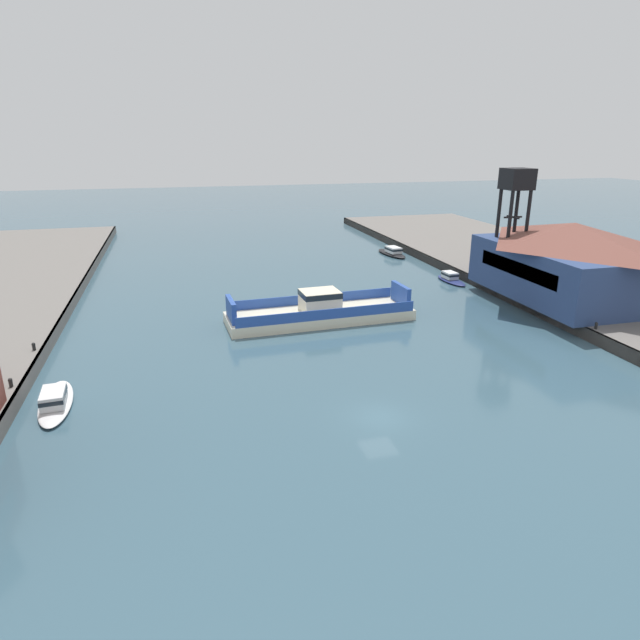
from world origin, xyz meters
name	(u,v)px	position (x,y,z in m)	size (l,w,h in m)	color
ground_plane	(379,417)	(0.00, 0.00, 0.00)	(400.00, 400.00, 0.00)	#385666
quay_right	(620,296)	(39.22, 20.00, 0.64)	(28.00, 140.00, 1.27)	slate
chain_ferry	(320,311)	(1.47, 22.14, 1.05)	(20.61, 6.95, 3.42)	beige
moored_boat_near_left	(392,252)	(22.46, 52.78, 0.55)	(3.52, 8.61, 1.49)	black
moored_boat_near_right	(55,400)	(-22.84, 7.76, 0.56)	(2.87, 8.24, 1.48)	white
moored_boat_mid_left	(451,278)	(23.53, 33.90, 0.49)	(2.49, 6.46, 1.32)	navy
warehouse_shed	(570,260)	(31.14, 20.00, 5.59)	(14.16, 20.48, 8.63)	navy
crane_tower	(515,195)	(27.28, 26.45, 12.44)	(3.20, 3.20, 14.38)	black
bollard_left_aft	(10,382)	(-26.07, 9.46, 1.67)	(0.32, 0.32, 0.71)	black
bollard_right_aft	(596,325)	(26.07, 9.04, 1.67)	(0.32, 0.32, 0.71)	black
bollard_left_far	(34,346)	(-26.07, 17.14, 1.67)	(0.32, 0.32, 0.71)	black
bollard_right_far	(544,302)	(26.07, 17.04, 1.67)	(0.32, 0.32, 0.71)	black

